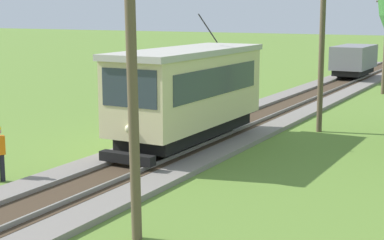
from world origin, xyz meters
The scene contains 4 objects.
red_tram centered at (0.00, 18.11, 2.19)m, with size 2.60×8.54×4.79m.
freight_car centered at (0.00, 44.02, 1.56)m, with size 2.40×5.20×2.31m.
utility_pole_near_tram centered at (3.49, 9.12, 4.22)m, with size 1.40×0.43×8.25m.
utility_pole_mid centered at (3.49, 23.58, 4.18)m, with size 1.40×0.34×8.16m.
Camera 1 is at (11.00, -2.02, 5.25)m, focal length 56.97 mm.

